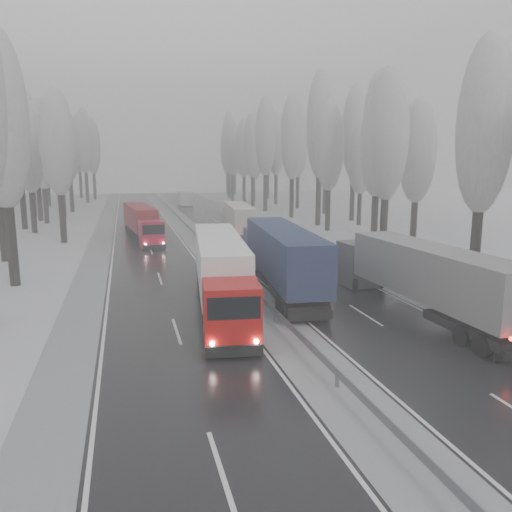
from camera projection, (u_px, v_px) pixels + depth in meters
name	position (u px, v px, depth m)	size (l,w,h in m)	color
ground	(390.00, 444.00, 15.16)	(260.00, 260.00, 0.00)	silver
carriageway_right	(273.00, 257.00, 44.99)	(7.50, 200.00, 0.03)	black
carriageway_left	(155.00, 263.00, 42.37)	(7.50, 200.00, 0.03)	black
median_slush	(216.00, 260.00, 43.68)	(3.00, 200.00, 0.04)	#989B9F
shoulder_right	(324.00, 255.00, 46.22)	(2.40, 200.00, 0.04)	#989B9F
shoulder_left	(94.00, 266.00, 41.13)	(2.40, 200.00, 0.04)	#989B9F
median_guardrail	(216.00, 253.00, 43.56)	(0.12, 200.00, 0.76)	slate
tree_16	(485.00, 127.00, 31.84)	(3.60, 3.60, 16.53)	black
tree_18	(388.00, 135.00, 42.50)	(3.60, 3.60, 16.58)	black
tree_19	(418.00, 152.00, 47.92)	(3.60, 3.60, 14.57)	black
tree_20	(377.00, 145.00, 51.18)	(3.60, 3.60, 15.71)	black
tree_21	(379.00, 130.00, 55.20)	(3.60, 3.60, 18.62)	black
tree_22	(329.00, 147.00, 60.87)	(3.60, 3.60, 15.86)	black
tree_23	(361.00, 160.00, 66.51)	(3.60, 3.60, 13.55)	black
tree_24	(320.00, 126.00, 65.69)	(3.60, 3.60, 20.49)	black
tree_25	(354.00, 133.00, 71.34)	(3.60, 3.60, 19.44)	black
tree_26	(292.00, 138.00, 75.55)	(3.60, 3.60, 18.78)	black
tree_27	(326.00, 144.00, 81.28)	(3.60, 3.60, 17.62)	black
tree_28	(265.00, 137.00, 85.30)	(3.60, 3.60, 19.62)	black
tree_29	(298.00, 144.00, 91.12)	(3.60, 3.60, 18.11)	black
tree_30	(253.00, 146.00, 94.83)	(3.60, 3.60, 17.86)	black
tree_31	(276.00, 144.00, 100.03)	(3.60, 3.60, 18.58)	black
tree_32	(244.00, 149.00, 102.05)	(3.60, 3.60, 17.33)	black
tree_33	(254.00, 158.00, 106.99)	(3.60, 3.60, 14.33)	black
tree_34	(232.00, 149.00, 108.54)	(3.60, 3.60, 17.63)	black
tree_35	(268.00, 148.00, 114.57)	(3.60, 3.60, 18.25)	black
tree_36	(229.00, 143.00, 117.92)	(3.60, 3.60, 20.23)	black
tree_37	(253.00, 154.00, 123.92)	(3.60, 3.60, 16.37)	black
tree_38	(227.00, 150.00, 128.65)	(3.60, 3.60, 17.97)	black
tree_39	(235.00, 155.00, 133.37)	(3.60, 3.60, 16.19)	black
tree_58	(1.00, 121.00, 32.69)	(3.60, 3.60, 17.21)	black
tree_62	(57.00, 143.00, 51.33)	(3.60, 3.60, 16.04)	black
tree_64	(28.00, 149.00, 58.87)	(3.60, 3.60, 15.42)	black
tree_65	(17.00, 129.00, 61.75)	(3.60, 3.60, 19.48)	black
tree_66	(42.00, 152.00, 68.08)	(3.60, 3.60, 15.23)	black
tree_67	(35.00, 144.00, 71.31)	(3.60, 3.60, 17.09)	black
tree_68	(60.00, 147.00, 74.73)	(3.60, 3.60, 16.65)	black
tree_69	(28.00, 136.00, 77.01)	(3.60, 3.60, 19.35)	black
tree_70	(68.00, 147.00, 84.32)	(3.60, 3.60, 17.09)	black
tree_71	(41.00, 138.00, 86.64)	(3.60, 3.60, 19.61)	black
tree_72	(59.00, 155.00, 92.79)	(3.60, 3.60, 15.11)	black
tree_73	(45.00, 148.00, 95.62)	(3.60, 3.60, 17.22)	black
tree_74	(84.00, 142.00, 103.47)	(3.60, 3.60, 19.68)	black
tree_75	(40.00, 145.00, 105.12)	(3.60, 3.60, 18.60)	black
tree_76	(92.00, 147.00, 112.79)	(3.60, 3.60, 18.55)	black
tree_77	(69.00, 159.00, 115.69)	(3.60, 3.60, 14.32)	black
tree_78	(78.00, 145.00, 118.06)	(3.60, 3.60, 19.55)	black
tree_79	(68.00, 152.00, 121.46)	(3.60, 3.60, 17.07)	black
truck_grey_tarp	(419.00, 274.00, 27.75)	(3.08, 15.70, 4.00)	#454449
truck_blue_box	(280.00, 253.00, 33.00)	(4.15, 16.85, 4.29)	navy
truck_cream_box	(238.00, 218.00, 57.41)	(3.74, 14.67, 3.73)	#9F9C8C
box_truck_distant	(185.00, 198.00, 98.77)	(2.36, 7.54, 2.81)	silver
truck_red_white	(221.00, 268.00, 28.87)	(4.32, 16.07, 4.09)	#B10A09
truck_red_red	(141.00, 220.00, 54.98)	(3.78, 14.38, 3.66)	#A70923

